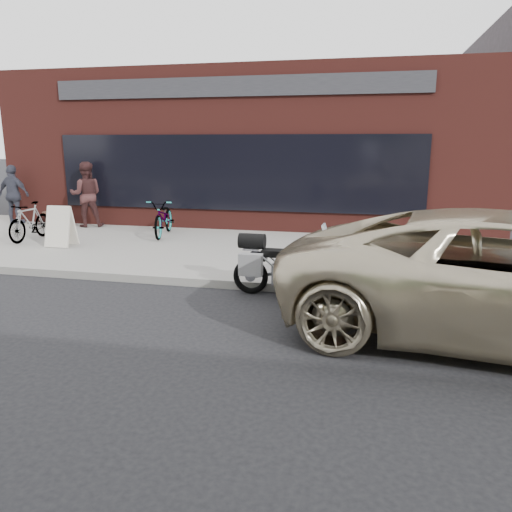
{
  "coord_description": "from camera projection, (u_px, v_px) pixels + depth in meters",
  "views": [
    {
      "loc": [
        1.6,
        -4.04,
        2.52
      ],
      "look_at": [
        -0.01,
        3.04,
        0.85
      ],
      "focal_mm": 35.0,
      "sensor_mm": 36.0,
      "label": 1
    }
  ],
  "objects": [
    {
      "name": "cafe_patron_right",
      "position": [
        14.0,
        195.0,
        14.54
      ],
      "size": [
        1.02,
        0.47,
        1.71
      ],
      "primitive_type": "imported",
      "rotation": [
        0.0,
        0.0,
        3.09
      ],
      "color": "#393B49",
      "rests_on": "near_sidewalk"
    },
    {
      "name": "ground",
      "position": [
        186.0,
        413.0,
        4.75
      ],
      "size": [
        120.0,
        120.0,
        0.0
      ],
      "primitive_type": "plane",
      "color": "black",
      "rests_on": "ground"
    },
    {
      "name": "motorcycle",
      "position": [
        283.0,
        265.0,
        8.21
      ],
      "size": [
        1.97,
        0.64,
        1.25
      ],
      "rotation": [
        0.0,
        0.0,
        -0.02
      ],
      "color": "black",
      "rests_on": "ground"
    },
    {
      "name": "sandwich_sign",
      "position": [
        61.0,
        226.0,
        11.5
      ],
      "size": [
        0.59,
        0.55,
        0.93
      ],
      "rotation": [
        0.0,
        0.0,
        0.02
      ],
      "color": "silver",
      "rests_on": "near_sidewalk"
    },
    {
      "name": "bicycle_rear",
      "position": [
        30.0,
        221.0,
        12.17
      ],
      "size": [
        0.45,
        1.55,
        0.93
      ],
      "primitive_type": "imported",
      "rotation": [
        0.0,
        0.0,
        -0.01
      ],
      "color": "gray",
      "rests_on": "near_sidewalk"
    },
    {
      "name": "cafe_patron_left",
      "position": [
        86.0,
        195.0,
        14.02
      ],
      "size": [
        1.1,
        1.01,
        1.82
      ],
      "primitive_type": "imported",
      "rotation": [
        0.0,
        0.0,
        3.59
      ],
      "color": "#412323",
      "rests_on": "near_sidewalk"
    },
    {
      "name": "near_sidewalk",
      "position": [
        295.0,
        251.0,
        11.38
      ],
      "size": [
        44.0,
        6.0,
        0.15
      ],
      "primitive_type": "cube",
      "color": "gray",
      "rests_on": "ground"
    },
    {
      "name": "bicycle_front",
      "position": [
        164.0,
        218.0,
        12.74
      ],
      "size": [
        0.94,
        1.87,
        0.94
      ],
      "primitive_type": "imported",
      "rotation": [
        0.0,
        0.0,
        0.18
      ],
      "color": "gray",
      "rests_on": "near_sidewalk"
    },
    {
      "name": "storefront",
      "position": [
        269.0,
        149.0,
        17.96
      ],
      "size": [
        14.0,
        10.07,
        4.5
      ],
      "color": "#57211C",
      "rests_on": "ground"
    },
    {
      "name": "cafe_table",
      "position": [
        55.0,
        213.0,
        14.34
      ],
      "size": [
        0.7,
        0.7,
        0.4
      ],
      "color": "black",
      "rests_on": "near_sidewalk"
    }
  ]
}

